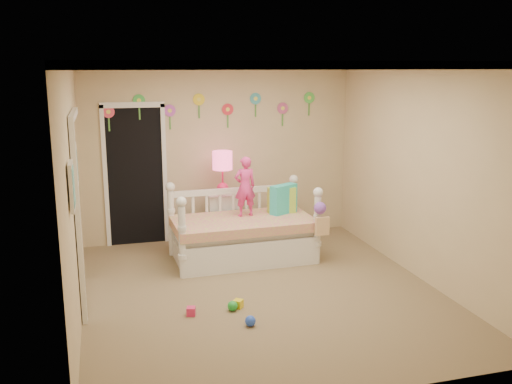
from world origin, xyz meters
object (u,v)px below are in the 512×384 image
object	(u,v)px
child	(245,187)
nightstand	(223,219)
daybed	(243,222)
table_lamp	(222,166)

from	to	relation	value
child	nightstand	size ratio (longest dim) A/B	1.08
child	nightstand	bearing A→B (deg)	-78.95
daybed	child	distance (m)	0.48
child	table_lamp	world-z (taller)	child
table_lamp	child	bearing A→B (deg)	-73.60
table_lamp	daybed	bearing A→B (deg)	-81.01
child	nightstand	world-z (taller)	child
nightstand	table_lamp	size ratio (longest dim) A/B	1.20
daybed	child	xyz separation A→B (m)	(0.06, 0.12, 0.47)
child	table_lamp	xyz separation A→B (m)	(-0.18, 0.60, 0.19)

